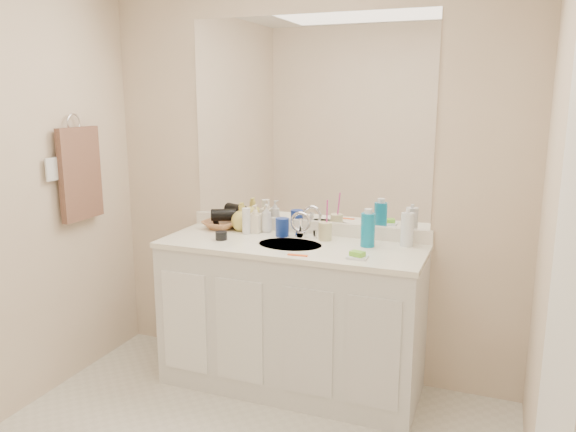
{
  "coord_description": "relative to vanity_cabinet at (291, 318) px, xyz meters",
  "views": [
    {
      "loc": [
        1.1,
        -1.87,
        1.71
      ],
      "look_at": [
        0.0,
        0.97,
        1.05
      ],
      "focal_mm": 35.0,
      "sensor_mm": 36.0,
      "label": 1
    }
  ],
  "objects": [
    {
      "name": "wall_back",
      "position": [
        0.0,
        0.28,
        0.77
      ],
      "size": [
        2.6,
        0.02,
        2.4
      ],
      "primitive_type": "cube",
      "color": "beige",
      "rests_on": "floor"
    },
    {
      "name": "wall_right",
      "position": [
        1.3,
        -1.02,
        0.77
      ],
      "size": [
        0.02,
        2.6,
        2.4
      ],
      "primitive_type": "cube",
      "color": "beige",
      "rests_on": "floor"
    },
    {
      "name": "vanity_cabinet",
      "position": [
        0.0,
        0.0,
        0.0
      ],
      "size": [
        1.5,
        0.55,
        0.85
      ],
      "primitive_type": "cube",
      "color": "silver",
      "rests_on": "floor"
    },
    {
      "name": "countertop",
      "position": [
        0.0,
        0.0,
        0.44
      ],
      "size": [
        1.52,
        0.57,
        0.03
      ],
      "primitive_type": "cube",
      "color": "white",
      "rests_on": "vanity_cabinet"
    },
    {
      "name": "backsplash",
      "position": [
        0.0,
        0.26,
        0.5
      ],
      "size": [
        1.52,
        0.03,
        0.08
      ],
      "primitive_type": "cube",
      "color": "white",
      "rests_on": "countertop"
    },
    {
      "name": "sink_basin",
      "position": [
        0.0,
        -0.02,
        0.44
      ],
      "size": [
        0.37,
        0.37,
        0.02
      ],
      "primitive_type": "cylinder",
      "color": "beige",
      "rests_on": "countertop"
    },
    {
      "name": "faucet",
      "position": [
        0.0,
        0.16,
        0.51
      ],
      "size": [
        0.02,
        0.02,
        0.11
      ],
      "primitive_type": "cylinder",
      "color": "silver",
      "rests_on": "countertop"
    },
    {
      "name": "mirror",
      "position": [
        0.0,
        0.27,
        1.14
      ],
      "size": [
        1.48,
        0.01,
        1.2
      ],
      "primitive_type": "cube",
      "color": "white",
      "rests_on": "wall_back"
    },
    {
      "name": "blue_mug",
      "position": [
        -0.11,
        0.14,
        0.51
      ],
      "size": [
        0.1,
        0.1,
        0.11
      ],
      "primitive_type": "cylinder",
      "rotation": [
        0.0,
        0.0,
        0.29
      ],
      "color": "navy",
      "rests_on": "countertop"
    },
    {
      "name": "tan_cup",
      "position": [
        0.16,
        0.14,
        0.51
      ],
      "size": [
        0.08,
        0.08,
        0.11
      ],
      "primitive_type": "cylinder",
      "rotation": [
        0.0,
        0.0,
        -0.09
      ],
      "color": "beige",
      "rests_on": "countertop"
    },
    {
      "name": "toothbrush",
      "position": [
        0.17,
        0.14,
        0.6
      ],
      "size": [
        0.02,
        0.04,
        0.18
      ],
      "primitive_type": "cylinder",
      "rotation": [
        0.14,
        0.0,
        0.4
      ],
      "color": "#DE3A9B",
      "rests_on": "tan_cup"
    },
    {
      "name": "mouthwash_bottle",
      "position": [
        0.42,
        0.1,
        0.55
      ],
      "size": [
        0.1,
        0.1,
        0.19
      ],
      "primitive_type": "cylinder",
      "rotation": [
        0.0,
        0.0,
        -0.35
      ],
      "color": "#0E7FAD",
      "rests_on": "countertop"
    },
    {
      "name": "clear_pump_bottle",
      "position": [
        0.62,
        0.18,
        0.55
      ],
      "size": [
        0.09,
        0.09,
        0.19
      ],
      "primitive_type": "cylinder",
      "rotation": [
        0.0,
        0.0,
        0.38
      ],
      "color": "white",
      "rests_on": "countertop"
    },
    {
      "name": "soap_dish",
      "position": [
        0.43,
        -0.16,
        0.46
      ],
      "size": [
        0.11,
        0.08,
        0.01
      ],
      "primitive_type": "cube",
      "rotation": [
        0.0,
        0.0,
        0.0
      ],
      "color": "white",
      "rests_on": "countertop"
    },
    {
      "name": "green_soap",
      "position": [
        0.43,
        -0.16,
        0.48
      ],
      "size": [
        0.08,
        0.07,
        0.03
      ],
      "primitive_type": "cube",
      "rotation": [
        0.0,
        0.0,
        -0.32
      ],
      "color": "#77D333",
      "rests_on": "soap_dish"
    },
    {
      "name": "orange_comb",
      "position": [
        0.12,
        -0.22,
        0.46
      ],
      "size": [
        0.11,
        0.03,
        0.0
      ],
      "primitive_type": "cube",
      "rotation": [
        0.0,
        0.0,
        0.06
      ],
      "color": "#FD571A",
      "rests_on": "countertop"
    },
    {
      "name": "dark_jar",
      "position": [
        -0.41,
        -0.07,
        0.48
      ],
      "size": [
        0.09,
        0.09,
        0.05
      ],
      "primitive_type": "cylinder",
      "rotation": [
        0.0,
        0.0,
        0.29
      ],
      "color": "black",
      "rests_on": "countertop"
    },
    {
      "name": "extra_white_bottle",
      "position": [
        -0.34,
        0.12,
        0.53
      ],
      "size": [
        0.06,
        0.06,
        0.16
      ],
      "primitive_type": "cylinder",
      "rotation": [
        0.0,
        0.0,
        0.23
      ],
      "color": "white",
      "rests_on": "countertop"
    },
    {
      "name": "soap_bottle_white",
      "position": [
        -0.24,
        0.2,
        0.54
      ],
      "size": [
        0.09,
        0.09,
        0.17
      ],
      "primitive_type": "imported",
      "rotation": [
        0.0,
        0.0,
        0.4
      ],
      "color": "silver",
      "rests_on": "countertop"
    },
    {
      "name": "soap_bottle_cream",
      "position": [
        -0.3,
        0.17,
        0.54
      ],
      "size": [
        0.08,
        0.08,
        0.17
      ],
      "primitive_type": "imported",
      "rotation": [
        0.0,
        0.0,
        -0.02
      ],
      "color": "#F7E9C9",
      "rests_on": "countertop"
    },
    {
      "name": "soap_bottle_yellow",
      "position": [
        -0.4,
        0.18,
        0.54
      ],
      "size": [
        0.14,
        0.14,
        0.18
      ],
      "primitive_type": "imported",
      "rotation": [
        0.0,
        0.0,
        -0.04
      ],
      "color": "#D2C051",
      "rests_on": "countertop"
    },
    {
      "name": "wicker_basket",
      "position": [
        -0.54,
        0.18,
        0.48
      ],
      "size": [
        0.25,
        0.25,
        0.05
      ],
      "primitive_type": "imported",
      "rotation": [
        0.0,
        0.0,
        -0.18
      ],
      "color": "#AB6D44",
      "rests_on": "countertop"
    },
    {
      "name": "hair_dryer",
      "position": [
        -0.52,
        0.18,
        0.54
      ],
      "size": [
        0.17,
        0.13,
        0.08
      ],
      "primitive_type": "cylinder",
      "rotation": [
        0.0,
        1.57,
        0.4
      ],
      "color": "black",
      "rests_on": "wicker_basket"
    },
    {
      "name": "towel_ring",
      "position": [
        -1.27,
        -0.25,
        1.12
      ],
      "size": [
        0.01,
        0.11,
        0.11
      ],
      "primitive_type": "torus",
      "rotation": [
        0.0,
        1.57,
        0.0
      ],
      "color": "silver",
      "rests_on": "wall_left"
    },
    {
      "name": "hand_towel",
      "position": [
        -1.25,
        -0.25,
        0.82
      ],
      "size": [
        0.04,
        0.32,
        0.55
      ],
      "primitive_type": "cube",
      "color": "#4D3329",
      "rests_on": "towel_ring"
    },
    {
      "name": "switch_plate",
      "position": [
        -1.27,
        -0.45,
        0.88
      ],
      "size": [
        0.01,
        0.08,
        0.13
      ],
      "primitive_type": "cube",
      "color": "white",
      "rests_on": "wall_left"
    },
    {
      "name": "door",
      "position": [
        1.29,
        -1.32,
        0.57
      ],
      "size": [
        0.02,
        0.82,
        2.0
      ],
      "primitive_type": "cube",
      "color": "white",
      "rests_on": "floor"
    }
  ]
}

